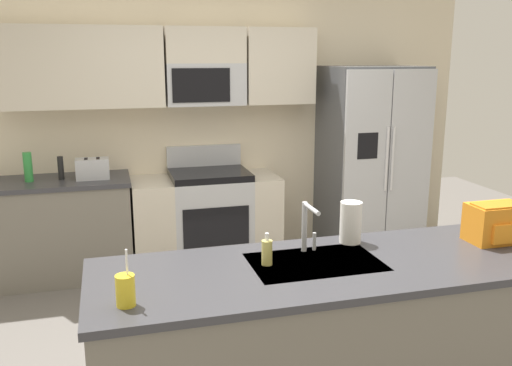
{
  "coord_description": "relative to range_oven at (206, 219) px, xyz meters",
  "views": [
    {
      "loc": [
        -0.99,
        -3.15,
        1.96
      ],
      "look_at": [
        0.04,
        0.6,
        1.05
      ],
      "focal_mm": 38.69,
      "sensor_mm": 36.0,
      "label": 1
    }
  ],
  "objects": [
    {
      "name": "soap_dispenser",
      "position": [
        -0.11,
        -2.38,
        0.53
      ],
      "size": [
        0.06,
        0.06,
        0.17
      ],
      "color": "#D8CC66",
      "rests_on": "island_counter"
    },
    {
      "name": "refrigerator",
      "position": [
        1.65,
        -0.07,
        0.48
      ],
      "size": [
        0.9,
        0.76,
        1.85
      ],
      "color": "#4C4F54",
      "rests_on": "ground"
    },
    {
      "name": "range_oven",
      "position": [
        0.0,
        0.0,
        0.0
      ],
      "size": [
        1.36,
        0.61,
        1.1
      ],
      "color": "#B7BABF",
      "rests_on": "ground"
    },
    {
      "name": "bottle_green",
      "position": [
        -1.52,
        -0.02,
        0.58
      ],
      "size": [
        0.07,
        0.07,
        0.25
      ],
      "primitive_type": "cylinder",
      "color": "green",
      "rests_on": "back_counter"
    },
    {
      "name": "island_counter",
      "position": [
        0.25,
        -2.46,
        0.01
      ],
      "size": [
        2.54,
        0.84,
        0.9
      ],
      "color": "slate",
      "rests_on": "ground"
    },
    {
      "name": "kitchen_wall_unit",
      "position": [
        -0.02,
        0.28,
        1.03
      ],
      "size": [
        5.2,
        0.43,
        2.6
      ],
      "color": "beige",
      "rests_on": "ground"
    },
    {
      "name": "ground_plane",
      "position": [
        0.12,
        -1.8,
        -0.44
      ],
      "size": [
        9.0,
        9.0,
        0.0
      ],
      "primitive_type": "plane",
      "color": "#66605B",
      "rests_on": "ground"
    },
    {
      "name": "drink_cup_yellow",
      "position": [
        -0.83,
        -2.68,
        0.53
      ],
      "size": [
        0.08,
        0.08,
        0.26
      ],
      "color": "yellow",
      "rests_on": "island_counter"
    },
    {
      "name": "back_counter",
      "position": [
        -1.32,
        -0.0,
        0.01
      ],
      "size": [
        1.26,
        0.63,
        0.9
      ],
      "color": "slate",
      "rests_on": "ground"
    },
    {
      "name": "backpack",
      "position": [
        1.27,
        -2.39,
        0.57
      ],
      "size": [
        0.32,
        0.22,
        0.23
      ],
      "color": "orange",
      "rests_on": "island_counter"
    },
    {
      "name": "paper_towel_roll",
      "position": [
        0.45,
        -2.18,
        0.58
      ],
      "size": [
        0.12,
        0.12,
        0.24
      ],
      "primitive_type": "cylinder",
      "color": "white",
      "rests_on": "island_counter"
    },
    {
      "name": "pepper_mill",
      "position": [
        -1.26,
        -0.0,
        0.56
      ],
      "size": [
        0.05,
        0.05,
        0.2
      ],
      "primitive_type": "cylinder",
      "color": "black",
      "rests_on": "back_counter"
    },
    {
      "name": "sink_faucet",
      "position": [
        0.15,
        -2.27,
        0.62
      ],
      "size": [
        0.08,
        0.21,
        0.28
      ],
      "color": "#B7BABF",
      "rests_on": "island_counter"
    },
    {
      "name": "toaster",
      "position": [
        -1.0,
        -0.05,
        0.55
      ],
      "size": [
        0.28,
        0.16,
        0.18
      ],
      "color": "#B7BABF",
      "rests_on": "back_counter"
    }
  ]
}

